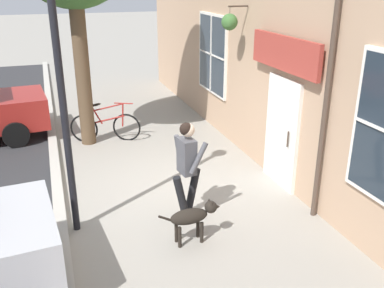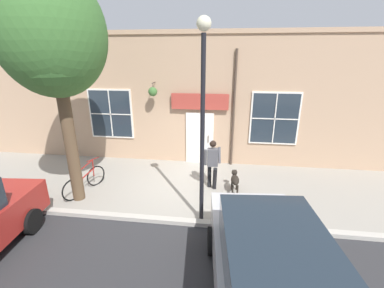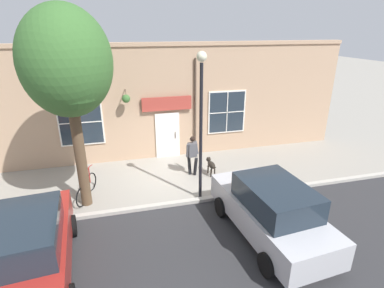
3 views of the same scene
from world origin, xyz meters
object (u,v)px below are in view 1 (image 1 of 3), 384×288
(pedestrian_walking, at_px, (187,162))
(dog_on_leash, at_px, (193,216))
(street_lamp, at_px, (53,20))
(leaning_bicycle, at_px, (105,126))

(pedestrian_walking, relative_size, dog_on_leash, 1.68)
(street_lamp, bearing_deg, leaning_bicycle, -104.92)
(dog_on_leash, relative_size, leaning_bicycle, 0.60)
(pedestrian_walking, height_order, street_lamp, street_lamp)
(pedestrian_walking, bearing_deg, dog_on_leash, 78.29)
(pedestrian_walking, distance_m, dog_on_leash, 0.95)
(pedestrian_walking, bearing_deg, leaning_bicycle, -79.08)
(dog_on_leash, bearing_deg, leaning_bicycle, -82.54)
(street_lamp, bearing_deg, pedestrian_walking, 174.21)
(leaning_bicycle, height_order, street_lamp, street_lamp)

